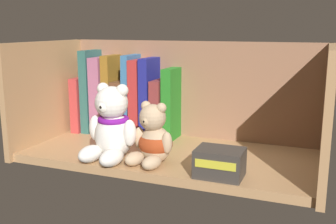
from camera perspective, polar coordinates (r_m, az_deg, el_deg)
shelf_board at (r=99.06cm, az=0.15°, el=-6.27°), size 69.19×31.02×2.00cm
shelf_back_panel at (r=110.64cm, az=3.21°, el=2.72°), size 71.59×1.20×28.44cm
shelf_side_panel_left at (r=113.34cm, az=-16.76°, el=2.44°), size 1.60×33.42×28.44cm
shelf_side_panel_right at (r=89.34cm, az=21.79°, el=-0.40°), size 1.60×33.42×28.44cm
book_0 at (r=121.60cm, az=-11.78°, el=1.25°), size 2.68×11.95×15.74cm
book_1 at (r=119.33cm, az=-10.67°, el=3.02°), size 2.56×10.65×23.65cm
book_2 at (r=117.76cm, az=-9.28°, el=2.48°), size 3.37×10.31×21.74cm
book_3 at (r=116.09cm, az=-7.90°, el=2.54°), size 2.43×9.26×22.37cm
book_4 at (r=115.17cm, az=-6.42°, el=0.70°), size 3.46×9.80×15.21cm
book_5 at (r=113.11cm, az=-5.09°, el=2.44°), size 2.32×10.70×22.70cm
book_6 at (r=112.02cm, az=-3.83°, el=2.06°), size 2.85×11.43×21.50cm
book_7 at (r=110.71cm, az=-2.40°, el=2.09°), size 2.56×11.60×21.99cm
book_8 at (r=110.07cm, az=-0.93°, el=0.50°), size 2.95×11.33×16.22cm
book_9 at (r=108.60cm, az=0.61°, el=1.20°), size 2.77×9.93×19.40cm
teddy_bear_larger at (r=92.80cm, az=-8.11°, el=-2.18°), size 13.00×13.36×17.62cm
teddy_bear_smaller at (r=89.58cm, az=-2.24°, el=-3.93°), size 10.53×11.18×13.98cm
small_product_box at (r=83.02cm, az=7.40°, el=-7.20°), size 9.70×7.45×5.85cm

